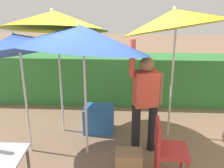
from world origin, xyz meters
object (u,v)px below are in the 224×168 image
umbrella_yellow (16,43)px  person_vendor (145,99)px  chair_plastic (167,147)px  cooler_box (99,119)px  crate_cardboard (129,163)px  umbrella_orange (81,38)px  umbrella_navy (54,21)px  umbrella_rainbow (175,19)px

umbrella_yellow → person_vendor: umbrella_yellow is taller
chair_plastic → cooler_box: size_ratio=1.63×
umbrella_yellow → crate_cardboard: umbrella_yellow is taller
umbrella_orange → person_vendor: 1.35m
umbrella_yellow → cooler_box: umbrella_yellow is taller
umbrella_orange → umbrella_navy: 0.90m
umbrella_rainbow → umbrella_yellow: umbrella_rainbow is taller
umbrella_orange → cooler_box: umbrella_orange is taller
umbrella_orange → umbrella_navy: umbrella_navy is taller
umbrella_rainbow → chair_plastic: umbrella_rainbow is taller
cooler_box → crate_cardboard: bearing=-66.3°
umbrella_orange → umbrella_yellow: umbrella_orange is taller
chair_plastic → crate_cardboard: chair_plastic is taller
cooler_box → chair_plastic: bearing=-51.0°
person_vendor → umbrella_navy: bearing=158.5°
umbrella_yellow → umbrella_navy: size_ratio=0.94×
umbrella_orange → umbrella_navy: bearing=128.5°
umbrella_orange → umbrella_rainbow: bearing=24.1°
person_vendor → chair_plastic: 0.85m
person_vendor → chair_plastic: person_vendor is taller
umbrella_navy → person_vendor: bearing=-21.5°
umbrella_orange → chair_plastic: umbrella_orange is taller
umbrella_navy → chair_plastic: (1.77, -1.28, -1.54)m
chair_plastic → cooler_box: chair_plastic is taller
umbrella_yellow → crate_cardboard: size_ratio=5.90×
person_vendor → cooler_box: size_ratio=3.44×
umbrella_rainbow → umbrella_navy: size_ratio=1.06×
chair_plastic → cooler_box: 1.71m
person_vendor → crate_cardboard: person_vendor is taller
umbrella_yellow → crate_cardboard: bearing=-17.0°
crate_cardboard → person_vendor: bearing=68.7°
person_vendor → cooler_box: (-0.80, 0.63, -0.70)m
umbrella_rainbow → umbrella_orange: (-1.41, -0.63, -0.20)m
person_vendor → umbrella_orange: bearing=-173.8°
cooler_box → crate_cardboard: size_ratio=1.42×
umbrella_rainbow → umbrella_orange: 1.55m
person_vendor → crate_cardboard: bearing=-111.3°
umbrella_yellow → chair_plastic: (2.15, -0.56, -1.30)m
person_vendor → cooler_box: 1.23m
crate_cardboard → cooler_box: bearing=113.7°
person_vendor → umbrella_rainbow: bearing=49.1°
umbrella_orange → umbrella_yellow: (-0.94, -0.03, -0.08)m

